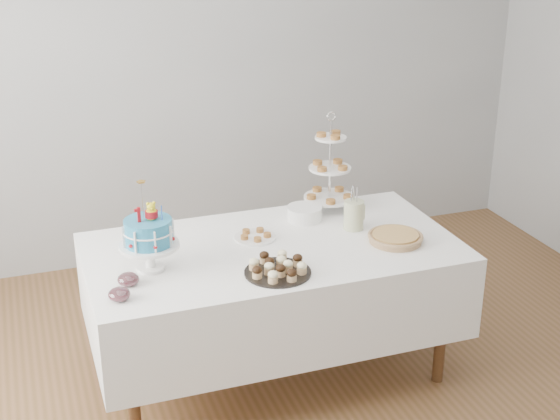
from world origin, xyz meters
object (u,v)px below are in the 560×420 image
object	(u,v)px
jam_bowl_b	(128,279)
birthday_cake	(149,247)
tiered_stand	(330,169)
plate_stack	(304,213)
pastry_plate	(255,236)
jam_bowl_a	(119,294)
utensil_pitcher	(354,214)
table	(273,285)
pie	(395,237)
cupcake_tray	(278,267)

from	to	relation	value
jam_bowl_b	birthday_cake	bearing A→B (deg)	44.40
birthday_cake	jam_bowl_b	xyz separation A→B (m)	(-0.13, -0.13, -0.09)
tiered_stand	plate_stack	size ratio (longest dim) A/B	2.92
tiered_stand	pastry_plate	xyz separation A→B (m)	(-0.54, -0.27, -0.23)
pastry_plate	jam_bowl_b	size ratio (longest dim) A/B	2.18
tiered_stand	jam_bowl_a	size ratio (longest dim) A/B	5.72
utensil_pitcher	table	bearing A→B (deg)	-159.02
pie	utensil_pitcher	bearing A→B (deg)	119.87
birthday_cake	jam_bowl_a	distance (m)	0.34
cupcake_tray	jam_bowl_b	size ratio (longest dim) A/B	3.19
table	jam_bowl_a	size ratio (longest dim) A/B	19.11
birthday_cake	pie	xyz separation A→B (m)	(1.27, -0.10, -0.10)
jam_bowl_b	utensil_pitcher	distance (m)	1.29
table	utensil_pitcher	bearing A→B (deg)	7.97
cupcake_tray	plate_stack	size ratio (longest dim) A/B	1.65
tiered_stand	utensil_pitcher	distance (m)	0.36
pie	tiered_stand	world-z (taller)	tiered_stand
birthday_cake	cupcake_tray	distance (m)	0.62
pie	pastry_plate	distance (m)	0.74
table	jam_bowl_b	distance (m)	0.84
table	cupcake_tray	distance (m)	0.41
plate_stack	utensil_pitcher	bearing A→B (deg)	-44.91
tiered_stand	pastry_plate	size ratio (longest dim) A/B	2.59
cupcake_tray	pastry_plate	xyz separation A→B (m)	(0.02, 0.43, -0.02)
birthday_cake	jam_bowl_a	bearing A→B (deg)	-130.82
cupcake_tray	tiered_stand	bearing A→B (deg)	51.36
plate_stack	jam_bowl_a	xyz separation A→B (m)	(-1.12, -0.60, -0.01)
tiered_stand	pastry_plate	bearing A→B (deg)	-153.02
cupcake_tray	utensil_pitcher	xyz separation A→B (m)	(0.57, 0.38, 0.05)
birthday_cake	utensil_pitcher	world-z (taller)	birthday_cake
jam_bowl_a	utensil_pitcher	size ratio (longest dim) A/B	0.41
cupcake_tray	pastry_plate	bearing A→B (deg)	86.93
pastry_plate	birthday_cake	bearing A→B (deg)	-162.80
birthday_cake	plate_stack	xyz separation A→B (m)	(0.93, 0.34, -0.08)
pie	tiered_stand	distance (m)	0.62
birthday_cake	plate_stack	bearing A→B (deg)	15.46
tiered_stand	utensil_pitcher	xyz separation A→B (m)	(0.01, -0.33, -0.15)
pastry_plate	utensil_pitcher	distance (m)	0.55
pie	utensil_pitcher	distance (m)	0.28
cupcake_tray	plate_stack	xyz separation A→B (m)	(0.36, 0.58, 0.00)
birthday_cake	cupcake_tray	xyz separation A→B (m)	(0.57, -0.25, -0.09)
table	jam_bowl_a	xyz separation A→B (m)	(-0.84, -0.32, 0.26)
plate_stack	utensil_pitcher	size ratio (longest dim) A/B	0.81
pie	tiered_stand	bearing A→B (deg)	104.10
table	plate_stack	xyz separation A→B (m)	(0.28, 0.27, 0.27)
birthday_cake	utensil_pitcher	size ratio (longest dim) A/B	1.83
birthday_cake	table	bearing A→B (deg)	0.97
pastry_plate	jam_bowl_a	bearing A→B (deg)	-150.50
pastry_plate	plate_stack	bearing A→B (deg)	24.40
table	pastry_plate	world-z (taller)	pastry_plate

